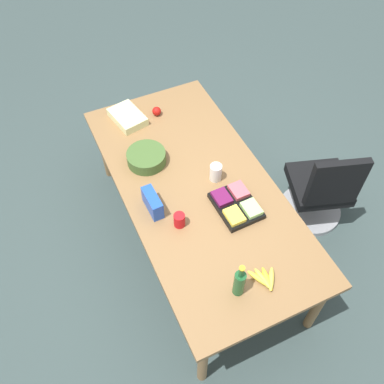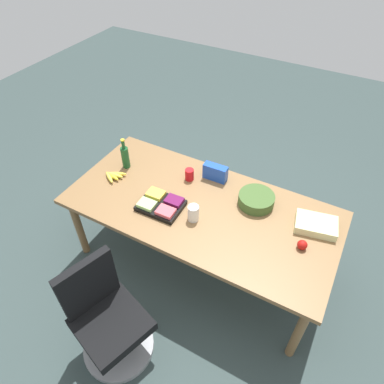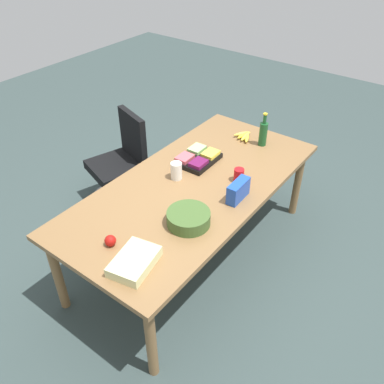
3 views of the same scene
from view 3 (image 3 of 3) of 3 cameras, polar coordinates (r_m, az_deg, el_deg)
ground_plane at (r=3.70m, az=0.18°, el=-8.45°), size 10.00×10.00×0.00m
conference_table at (r=3.24m, az=0.20°, el=0.14°), size 2.30×1.09×0.75m
office_chair at (r=4.16m, az=-9.86°, el=3.08°), size 0.61×0.60×0.93m
mayo_jar at (r=3.24m, az=-2.21°, el=2.99°), size 0.11×0.11×0.14m
salad_bowl at (r=2.81m, az=-0.49°, el=-3.68°), size 0.33×0.33×0.10m
banana_bunch at (r=3.85m, az=7.36°, el=7.81°), size 0.20×0.19×0.04m
apple_red at (r=2.71m, az=-11.36°, el=-6.70°), size 0.09×0.09×0.08m
fruit_platter at (r=3.47m, az=0.80°, el=4.76°), size 0.37×0.29×0.07m
wine_bottle at (r=3.72m, az=9.93°, el=8.14°), size 0.09×0.09×0.31m
sheet_cake at (r=2.55m, az=-8.06°, el=-9.63°), size 0.36×0.28×0.07m
chip_bag_blue at (r=3.03m, az=6.49°, el=0.20°), size 0.22×0.09×0.15m
red_solo_cup at (r=3.23m, az=6.57°, el=2.37°), size 0.10×0.10×0.11m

